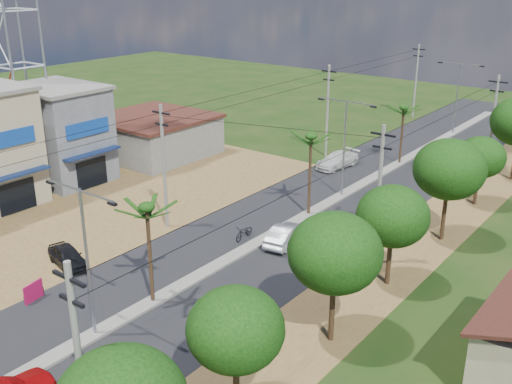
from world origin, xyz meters
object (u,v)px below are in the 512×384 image
(car_silver_mid, at_px, (285,235))
(roadside_sign, at_px, (34,292))
(car_parked_dark, at_px, (68,257))
(car_white_far, at_px, (337,160))

(car_silver_mid, relative_size, roadside_sign, 3.08)
(car_parked_dark, bearing_deg, car_silver_mid, -25.26)
(car_white_far, distance_m, car_parked_dark, 27.81)
(car_white_far, xyz_separation_m, roadside_sign, (-1.28, -31.36, -0.14))
(car_silver_mid, bearing_deg, roadside_sign, 54.53)
(car_white_far, height_order, roadside_sign, car_white_far)
(car_silver_mid, bearing_deg, car_parked_dark, 40.54)
(car_silver_mid, height_order, car_parked_dark, car_silver_mid)
(car_silver_mid, height_order, roadside_sign, car_silver_mid)
(car_silver_mid, height_order, car_white_far, car_white_far)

